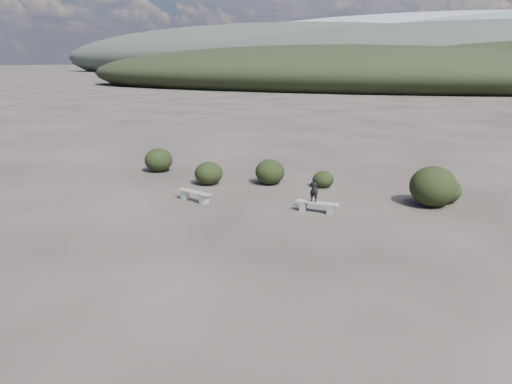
% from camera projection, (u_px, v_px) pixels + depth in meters
% --- Properties ---
extents(ground, '(1200.00, 1200.00, 0.00)m').
position_uv_depth(ground, '(198.00, 256.00, 14.30)').
color(ground, '#2E2823').
rests_on(ground, ground).
extents(bench_left, '(1.66, 0.78, 0.41)m').
position_uv_depth(bench_left, '(194.00, 195.00, 19.85)').
color(bench_left, gray).
rests_on(bench_left, ground).
extents(bench_right, '(1.59, 0.35, 0.40)m').
position_uv_depth(bench_right, '(317.00, 206.00, 18.40)').
color(bench_right, gray).
rests_on(bench_right, ground).
extents(seated_person, '(0.35, 0.24, 0.94)m').
position_uv_depth(seated_person, '(314.00, 189.00, 18.29)').
color(seated_person, black).
rests_on(seated_person, bench_right).
extents(shrub_a, '(1.26, 1.26, 1.03)m').
position_uv_depth(shrub_a, '(209.00, 173.00, 22.52)').
color(shrub_a, black).
rests_on(shrub_a, ground).
extents(shrub_b, '(1.33, 1.33, 1.14)m').
position_uv_depth(shrub_b, '(270.00, 172.00, 22.57)').
color(shrub_b, black).
rests_on(shrub_b, ground).
extents(shrub_c, '(0.93, 0.93, 0.74)m').
position_uv_depth(shrub_c, '(323.00, 179.00, 22.02)').
color(shrub_c, black).
rests_on(shrub_c, ground).
extents(shrub_d, '(1.78, 1.78, 1.56)m').
position_uv_depth(shrub_d, '(433.00, 186.00, 19.09)').
color(shrub_d, black).
rests_on(shrub_d, ground).
extents(shrub_e, '(1.19, 1.19, 0.99)m').
position_uv_depth(shrub_e, '(446.00, 191.00, 19.60)').
color(shrub_e, black).
rests_on(shrub_e, ground).
extents(shrub_f, '(1.40, 1.40, 1.19)m').
position_uv_depth(shrub_f, '(159.00, 160.00, 25.16)').
color(shrub_f, black).
rests_on(shrub_f, ground).
extents(mountain_ridges, '(500.00, 400.00, 56.00)m').
position_uv_depth(mountain_ridges, '(461.00, 52.00, 314.16)').
color(mountain_ridges, black).
rests_on(mountain_ridges, ground).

